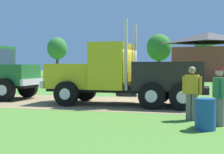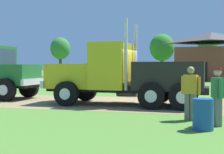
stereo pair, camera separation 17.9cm
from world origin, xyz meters
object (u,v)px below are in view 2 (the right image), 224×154
object	(u,v)px
shed_building	(211,57)
visitor_standing_near	(217,94)
truck_foreground_white	(125,76)
visitor_walking_mid	(191,91)
steel_barrel	(203,114)

from	to	relation	value
shed_building	visitor_standing_near	bearing A→B (deg)	-91.87
truck_foreground_white	shed_building	world-z (taller)	shed_building
truck_foreground_white	visitor_standing_near	world-z (taller)	truck_foreground_white
visitor_walking_mid	shed_building	world-z (taller)	shed_building
truck_foreground_white	visitor_walking_mid	bearing A→B (deg)	-50.13
visitor_standing_near	steel_barrel	xyz separation A→B (m)	(-0.41, -0.76, -0.50)
steel_barrel	shed_building	bearing A→B (deg)	87.45
visitor_walking_mid	shed_building	bearing A→B (deg)	86.64
truck_foreground_white	shed_building	distance (m)	27.89
visitor_standing_near	shed_building	xyz separation A→B (m)	(1.04, 31.77, 1.92)
visitor_standing_near	shed_building	world-z (taller)	shed_building
steel_barrel	shed_building	xyz separation A→B (m)	(1.45, 32.53, 2.42)
visitor_standing_near	shed_building	bearing A→B (deg)	88.13
visitor_walking_mid	steel_barrel	bearing A→B (deg)	-76.65
visitor_standing_near	visitor_walking_mid	bearing A→B (deg)	134.10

